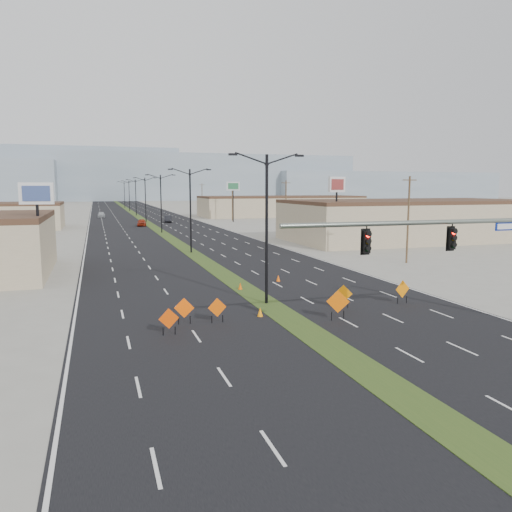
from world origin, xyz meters
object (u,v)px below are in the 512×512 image
object	(u,v)px
streetlight_2	(161,202)
streetlight_6	(124,194)
cone_2	(278,278)
car_far	(101,215)
pole_sign_east_far	(233,189)
construction_sign_0	(169,320)
pole_sign_east_near	(337,190)
streetlight_4	(136,196)
construction_sign_4	(343,295)
car_mid	(168,219)
pole_sign_west	(37,202)
cone_3	(240,286)
construction_sign_5	(402,290)
signal_mast	(480,246)
streetlight_0	(267,224)
construction_sign_3	(338,303)
car_left	(142,223)
streetlight_1	(190,208)
streetlight_5	(129,195)
cone_1	(338,300)
cone_0	(260,312)
streetlight_3	(145,198)

from	to	relation	value
streetlight_2	streetlight_6	bearing A→B (deg)	90.00
cone_2	car_far	bearing A→B (deg)	97.58
streetlight_6	pole_sign_east_far	size ratio (longest dim) A/B	1.10
construction_sign_0	pole_sign_east_near	world-z (taller)	pole_sign_east_near
streetlight_4	construction_sign_4	size ratio (longest dim) A/B	6.38
car_mid	car_far	size ratio (longest dim) A/B	0.97
construction_sign_4	pole_sign_west	world-z (taller)	pole_sign_west
streetlight_4	cone_3	distance (m)	107.14
car_mid	construction_sign_5	world-z (taller)	construction_sign_5
signal_mast	streetlight_2	world-z (taller)	streetlight_2
car_mid	cone_3	size ratio (longest dim) A/B	7.88
streetlight_0	construction_sign_3	xyz separation A→B (m)	(2.66, -5.33, -4.34)
construction_sign_4	pole_sign_east_near	size ratio (longest dim) A/B	0.17
car_left	construction_sign_5	size ratio (longest dim) A/B	2.64
car_mid	streetlight_1	bearing A→B (deg)	-87.92
construction_sign_5	pole_sign_west	size ratio (longest dim) A/B	0.20
streetlight_1	pole_sign_east_near	xyz separation A→B (m)	(19.47, 0.24, 2.09)
streetlight_0	cone_3	world-z (taller)	streetlight_0
streetlight_5	pole_sign_east_near	bearing A→B (deg)	-80.12
streetlight_0	streetlight_1	bearing A→B (deg)	90.00
streetlight_1	pole_sign_east_near	world-z (taller)	streetlight_1
construction_sign_0	car_mid	bearing A→B (deg)	77.25
car_mid	pole_sign_east_near	world-z (taller)	pole_sign_east_near
streetlight_1	construction_sign_3	world-z (taller)	streetlight_1
streetlight_5	car_left	xyz separation A→B (m)	(-2.00, -67.78, -4.69)
cone_1	pole_sign_west	size ratio (longest dim) A/B	0.07
construction_sign_5	cone_3	size ratio (longest dim) A/B	2.82
construction_sign_3	pole_sign_east_far	xyz separation A→B (m)	(16.36, 83.85, 6.33)
cone_0	construction_sign_5	bearing A→B (deg)	1.91
car_left	cone_0	size ratio (longest dim) A/B	7.32
car_mid	streetlight_5	bearing A→B (deg)	101.66
streetlight_2	pole_sign_east_far	xyz separation A→B (m)	(19.01, 22.52, 1.99)
streetlight_4	streetlight_6	world-z (taller)	same
streetlight_4	construction_sign_5	world-z (taller)	streetlight_4
car_mid	car_far	distance (m)	27.24
streetlight_3	pole_sign_east_far	size ratio (longest dim) A/B	1.10
streetlight_4	cone_1	bearing A→B (deg)	-87.65
streetlight_3	streetlight_6	distance (m)	84.00
cone_3	pole_sign_east_far	xyz separation A→B (m)	(19.43, 73.54, 7.12)
cone_1	cone_2	size ratio (longest dim) A/B	0.99
signal_mast	streetlight_5	xyz separation A→B (m)	(-8.56, 150.00, 0.63)
car_left	cone_2	distance (m)	65.13
car_left	pole_sign_east_near	xyz separation A→B (m)	(21.47, -43.98, 6.79)
streetlight_1	construction_sign_3	distance (m)	33.71
pole_sign_west	car_mid	bearing A→B (deg)	77.31
car_far	cone_2	world-z (taller)	car_far
cone_2	pole_sign_east_far	world-z (taller)	pole_sign_east_far
streetlight_3	car_left	size ratio (longest dim) A/B	2.35
pole_sign_east_near	car_far	bearing A→B (deg)	88.36
car_far	streetlight_6	bearing A→B (deg)	81.65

